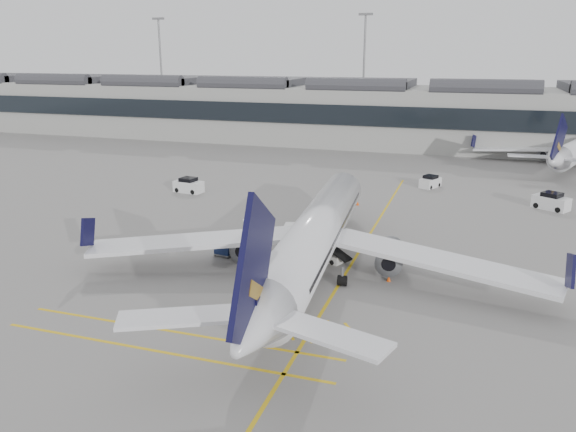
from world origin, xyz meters
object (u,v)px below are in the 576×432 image
(airliner_main, at_px, (315,237))
(baggage_cart_a, at_px, (293,233))
(belt_loader, at_px, (323,253))
(ramp_agent_b, at_px, (311,251))
(pushback_tug, at_px, (242,248))
(ramp_agent_a, at_px, (302,235))

(airliner_main, bearing_deg, baggage_cart_a, 115.26)
(belt_loader, distance_m, ramp_agent_b, 1.14)
(baggage_cart_a, xyz_separation_m, ramp_agent_b, (2.90, -3.93, -0.12))
(baggage_cart_a, bearing_deg, pushback_tug, -136.74)
(belt_loader, height_order, pushback_tug, belt_loader)
(ramp_agent_b, bearing_deg, baggage_cart_a, -94.10)
(ramp_agent_b, xyz_separation_m, pushback_tug, (-6.22, -0.56, -0.24))
(ramp_agent_a, height_order, ramp_agent_b, ramp_agent_a)
(belt_loader, xyz_separation_m, pushback_tug, (-7.16, -1.12, 0.05))
(belt_loader, height_order, ramp_agent_a, belt_loader)
(baggage_cart_a, xyz_separation_m, pushback_tug, (-3.32, -4.49, -0.37))
(airliner_main, xyz_separation_m, baggage_cart_a, (-4.03, 6.97, -2.21))
(ramp_agent_a, bearing_deg, baggage_cart_a, 100.60)
(baggage_cart_a, bearing_deg, airliner_main, -70.23)
(airliner_main, bearing_deg, ramp_agent_b, 105.58)
(airliner_main, distance_m, pushback_tug, 8.17)
(airliner_main, height_order, pushback_tug, airliner_main)
(baggage_cart_a, bearing_deg, ramp_agent_a, -28.15)
(baggage_cart_a, relative_size, pushback_tug, 0.71)
(belt_loader, distance_m, ramp_agent_a, 4.26)
(ramp_agent_a, xyz_separation_m, pushback_tug, (-4.24, -4.19, -0.31))
(airliner_main, relative_size, pushback_tug, 15.11)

